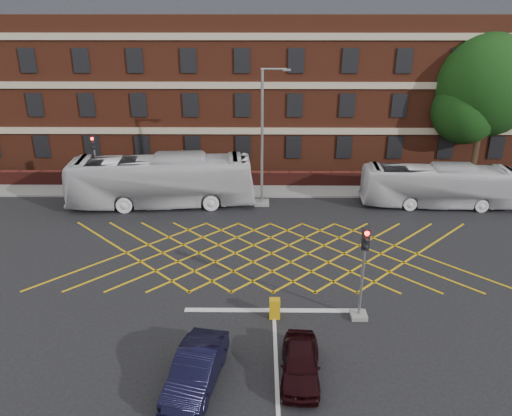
{
  "coord_description": "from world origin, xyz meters",
  "views": [
    {
      "loc": [
        -0.63,
        -22.4,
        12.73
      ],
      "look_at": [
        -0.85,
        1.5,
        2.91
      ],
      "focal_mm": 35.0,
      "sensor_mm": 36.0,
      "label": 1
    }
  ],
  "objects_px": {
    "car_navy": "(196,369)",
    "car_maroon": "(300,363)",
    "traffic_light_far": "(97,171)",
    "deciduous_tree": "(483,93)",
    "bus_right": "(438,186)",
    "traffic_light_near": "(362,282)",
    "direction_signs": "(81,177)",
    "utility_cabinet": "(275,309)",
    "bus_left": "(162,181)",
    "street_lamp": "(263,160)"
  },
  "relations": [
    {
      "from": "street_lamp",
      "to": "utility_cabinet",
      "type": "height_order",
      "value": "street_lamp"
    },
    {
      "from": "bus_right",
      "to": "traffic_light_near",
      "type": "xyz_separation_m",
      "value": [
        -7.58,
        -13.15,
        0.35
      ]
    },
    {
      "from": "street_lamp",
      "to": "direction_signs",
      "type": "distance_m",
      "value": 13.1
    },
    {
      "from": "traffic_light_far",
      "to": "deciduous_tree",
      "type": "bearing_deg",
      "value": 10.35
    },
    {
      "from": "car_navy",
      "to": "car_maroon",
      "type": "xyz_separation_m",
      "value": [
        3.75,
        0.46,
        -0.08
      ]
    },
    {
      "from": "bus_right",
      "to": "car_navy",
      "type": "height_order",
      "value": "bus_right"
    },
    {
      "from": "street_lamp",
      "to": "deciduous_tree",
      "type": "bearing_deg",
      "value": 22.72
    },
    {
      "from": "utility_cabinet",
      "to": "street_lamp",
      "type": "bearing_deg",
      "value": 92.04
    },
    {
      "from": "car_navy",
      "to": "traffic_light_far",
      "type": "xyz_separation_m",
      "value": [
        -9.32,
        19.33,
        1.09
      ]
    },
    {
      "from": "bus_right",
      "to": "car_navy",
      "type": "distance_m",
      "value": 22.43
    },
    {
      "from": "bus_right",
      "to": "car_maroon",
      "type": "relative_size",
      "value": 2.89
    },
    {
      "from": "deciduous_tree",
      "to": "traffic_light_far",
      "type": "distance_m",
      "value": 29.44
    },
    {
      "from": "deciduous_tree",
      "to": "direction_signs",
      "type": "height_order",
      "value": "deciduous_tree"
    },
    {
      "from": "traffic_light_near",
      "to": "direction_signs",
      "type": "height_order",
      "value": "traffic_light_near"
    },
    {
      "from": "car_navy",
      "to": "traffic_light_far",
      "type": "bearing_deg",
      "value": 126.05
    },
    {
      "from": "traffic_light_far",
      "to": "utility_cabinet",
      "type": "bearing_deg",
      "value": -51.11
    },
    {
      "from": "bus_left",
      "to": "utility_cabinet",
      "type": "relative_size",
      "value": 13.26
    },
    {
      "from": "traffic_light_far",
      "to": "street_lamp",
      "type": "xyz_separation_m",
      "value": [
        11.76,
        -1.83,
        1.36
      ]
    },
    {
      "from": "deciduous_tree",
      "to": "traffic_light_far",
      "type": "bearing_deg",
      "value": -169.65
    },
    {
      "from": "traffic_light_near",
      "to": "utility_cabinet",
      "type": "xyz_separation_m",
      "value": [
        -3.68,
        -0.05,
        -1.3
      ]
    },
    {
      "from": "direction_signs",
      "to": "utility_cabinet",
      "type": "xyz_separation_m",
      "value": [
        13.35,
        -15.0,
        -0.91
      ]
    },
    {
      "from": "car_navy",
      "to": "bus_right",
      "type": "bearing_deg",
      "value": 61.11
    },
    {
      "from": "car_navy",
      "to": "traffic_light_near",
      "type": "xyz_separation_m",
      "value": [
        6.59,
        4.22,
        1.09
      ]
    },
    {
      "from": "deciduous_tree",
      "to": "utility_cabinet",
      "type": "height_order",
      "value": "deciduous_tree"
    },
    {
      "from": "bus_left",
      "to": "direction_signs",
      "type": "distance_m",
      "value": 6.38
    },
    {
      "from": "bus_left",
      "to": "deciduous_tree",
      "type": "bearing_deg",
      "value": -77.54
    },
    {
      "from": "bus_left",
      "to": "direction_signs",
      "type": "bearing_deg",
      "value": 68.69
    },
    {
      "from": "traffic_light_near",
      "to": "traffic_light_far",
      "type": "relative_size",
      "value": 1.0
    },
    {
      "from": "deciduous_tree",
      "to": "traffic_light_near",
      "type": "distance_m",
      "value": 24.41
    },
    {
      "from": "bus_right",
      "to": "direction_signs",
      "type": "distance_m",
      "value": 24.68
    },
    {
      "from": "bus_right",
      "to": "traffic_light_far",
      "type": "height_order",
      "value": "traffic_light_far"
    },
    {
      "from": "bus_left",
      "to": "utility_cabinet",
      "type": "xyz_separation_m",
      "value": [
        7.25,
        -13.16,
        -1.26
      ]
    },
    {
      "from": "bus_right",
      "to": "car_navy",
      "type": "xyz_separation_m",
      "value": [
        -14.17,
        -17.37,
        -0.73
      ]
    },
    {
      "from": "deciduous_tree",
      "to": "utility_cabinet",
      "type": "bearing_deg",
      "value": -128.76
    },
    {
      "from": "traffic_light_far",
      "to": "street_lamp",
      "type": "height_order",
      "value": "street_lamp"
    },
    {
      "from": "bus_right",
      "to": "direction_signs",
      "type": "relative_size",
      "value": 4.6
    },
    {
      "from": "car_navy",
      "to": "car_maroon",
      "type": "bearing_deg",
      "value": 17.36
    },
    {
      "from": "car_navy",
      "to": "traffic_light_far",
      "type": "relative_size",
      "value": 0.96
    },
    {
      "from": "deciduous_tree",
      "to": "traffic_light_near",
      "type": "bearing_deg",
      "value": -121.97
    },
    {
      "from": "car_maroon",
      "to": "bus_left",
      "type": "bearing_deg",
      "value": 119.78
    },
    {
      "from": "bus_left",
      "to": "deciduous_tree",
      "type": "xyz_separation_m",
      "value": [
        23.62,
        7.22,
        4.7
      ]
    },
    {
      "from": "traffic_light_far",
      "to": "car_navy",
      "type": "bearing_deg",
      "value": -64.26
    },
    {
      "from": "car_navy",
      "to": "utility_cabinet",
      "type": "xyz_separation_m",
      "value": [
        2.91,
        4.17,
        -0.21
      ]
    },
    {
      "from": "direction_signs",
      "to": "bus_right",
      "type": "bearing_deg",
      "value": -4.16
    },
    {
      "from": "traffic_light_near",
      "to": "street_lamp",
      "type": "height_order",
      "value": "street_lamp"
    },
    {
      "from": "deciduous_tree",
      "to": "traffic_light_far",
      "type": "xyz_separation_m",
      "value": [
        -28.6,
        -5.22,
        -4.66
      ]
    },
    {
      "from": "car_maroon",
      "to": "utility_cabinet",
      "type": "xyz_separation_m",
      "value": [
        -0.84,
        3.7,
        -0.13
      ]
    },
    {
      "from": "car_navy",
      "to": "traffic_light_near",
      "type": "distance_m",
      "value": 7.9
    },
    {
      "from": "car_maroon",
      "to": "direction_signs",
      "type": "height_order",
      "value": "direction_signs"
    },
    {
      "from": "car_maroon",
      "to": "deciduous_tree",
      "type": "xyz_separation_m",
      "value": [
        15.53,
        24.09,
        5.82
      ]
    }
  ]
}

